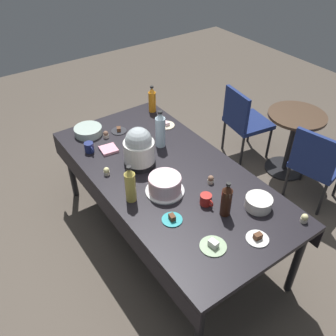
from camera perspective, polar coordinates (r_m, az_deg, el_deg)
name	(u,v)px	position (r m, az deg, el deg)	size (l,w,h in m)	color
ground	(168,235)	(3.46, 0.00, -10.47)	(9.00, 9.00, 0.00)	brown
potluck_table	(168,179)	(2.98, 0.00, -1.69)	(2.20, 1.10, 0.75)	black
frosted_layer_cake	(165,185)	(2.73, -0.49, -2.63)	(0.30, 0.30, 0.14)	silver
slow_cooker	(139,148)	(2.94, -4.57, 3.11)	(0.26, 0.26, 0.35)	black
glass_salad_bowl	(88,131)	(3.47, -12.39, 5.71)	(0.26, 0.26, 0.07)	#B2C6BC
ceramic_snack_bowl	(259,203)	(2.70, 14.00, -5.28)	(0.19, 0.19, 0.09)	silver
dessert_plate_cream	(166,125)	(3.53, -0.28, 6.79)	(0.16, 0.16, 0.04)	beige
dessert_plate_white	(257,238)	(2.50, 13.84, -10.60)	(0.15, 0.15, 0.05)	white
dessert_plate_charcoal	(119,130)	(3.47, -7.71, 5.85)	(0.15, 0.15, 0.04)	#2D2D33
dessert_plate_teal	(172,219)	(2.55, 0.65, -7.98)	(0.15, 0.15, 0.05)	teal
dessert_plate_sage	(213,245)	(2.41, 7.09, -11.94)	(0.18, 0.18, 0.05)	#8CA87F
cupcake_cocoa	(107,171)	(2.95, -9.60, -0.51)	(0.05, 0.05, 0.07)	beige
cupcake_vanilla	(304,218)	(2.69, 20.59, -7.38)	(0.05, 0.05, 0.07)	beige
cupcake_mint	(106,134)	(3.39, -9.71, 5.20)	(0.05, 0.05, 0.07)	beige
cupcake_rose	(211,179)	(2.85, 6.71, -1.80)	(0.05, 0.05, 0.07)	beige
soda_bottle_cola	(226,200)	(2.54, 9.14, -4.97)	(0.08, 0.08, 0.28)	#33190F
soda_bottle_orange_juice	(152,100)	(3.72, -2.50, 10.63)	(0.08, 0.08, 0.28)	orange
soda_bottle_water	(160,130)	(3.17, -1.21, 5.98)	(0.09, 0.09, 0.34)	silver
soda_bottle_ginger_ale	(130,185)	(2.62, -5.93, -2.62)	(0.08, 0.08, 0.31)	gold
coffee_mug_red	(206,200)	(2.66, 5.97, -4.94)	(0.12, 0.09, 0.08)	#B2231E
coffee_mug_navy	(89,147)	(3.22, -12.23, 3.17)	(0.12, 0.08, 0.09)	navy
paper_napkin_stack	(109,149)	(3.22, -9.28, 2.91)	(0.14, 0.14, 0.02)	pink
maroon_chair_left	(244,119)	(4.24, 11.80, 7.51)	(0.50, 0.50, 0.85)	navy
maroon_chair_right	(316,162)	(3.76, 22.18, 0.90)	(0.52, 0.52, 0.85)	navy
round_cafe_table	(293,132)	(4.12, 19.01, 5.28)	(0.60, 0.60, 0.72)	#473323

